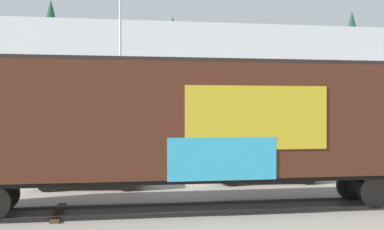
% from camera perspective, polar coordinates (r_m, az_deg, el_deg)
% --- Properties ---
extents(ground_plane, '(260.00, 260.00, 0.00)m').
position_cam_1_polar(ground_plane, '(14.48, -0.87, -10.61)').
color(ground_plane, gray).
extents(track, '(60.00, 2.51, 0.08)m').
position_cam_1_polar(track, '(14.34, -5.57, -10.56)').
color(track, '#4C4742').
rests_on(track, ground_plane).
extents(freight_car, '(17.24, 2.97, 4.27)m').
position_cam_1_polar(freight_car, '(14.25, -0.09, -0.84)').
color(freight_car, '#472316').
rests_on(freight_car, ground_plane).
extents(flagpole, '(0.63, 1.60, 9.86)m').
position_cam_1_polar(flagpole, '(25.36, -8.33, 8.71)').
color(flagpole, silver).
rests_on(flagpole, ground_plane).
extents(hillside, '(133.41, 38.10, 17.97)m').
position_cam_1_polar(hillside, '(77.80, -8.23, 3.30)').
color(hillside, silver).
rests_on(hillside, ground_plane).
extents(parked_car_tan, '(4.24, 2.32, 1.58)m').
position_cam_1_polar(parked_car_tan, '(18.76, -11.56, -5.62)').
color(parked_car_tan, '#9E8966').
rests_on(parked_car_tan, ground_plane).
extents(parked_car_silver, '(4.41, 2.07, 1.60)m').
position_cam_1_polar(parked_car_silver, '(20.01, 7.93, -5.18)').
color(parked_car_silver, '#B7BABF').
rests_on(parked_car_silver, ground_plane).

